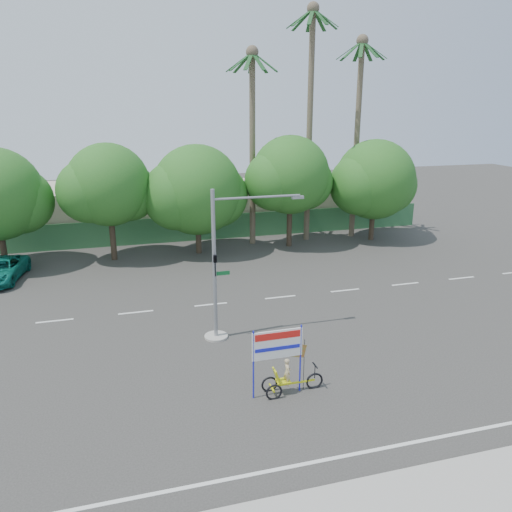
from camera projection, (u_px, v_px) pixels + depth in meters
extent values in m
plane|color=#33302D|center=(295.00, 372.00, 20.37)|extent=(120.00, 120.00, 0.00)
cube|color=gray|center=(391.00, 508.00, 13.44)|extent=(50.00, 2.40, 0.12)
cube|color=#336B3D|center=(204.00, 228.00, 39.87)|extent=(38.00, 0.08, 2.00)
cube|color=beige|center=(74.00, 211.00, 41.15)|extent=(12.00, 8.00, 4.00)
cube|color=beige|center=(281.00, 202.00, 45.84)|extent=(14.00, 8.00, 3.60)
cylinder|color=#473828|center=(2.00, 242.00, 32.82)|extent=(0.40, 0.40, 3.52)
sphere|color=#1C5E1B|center=(20.00, 201.00, 32.67)|extent=(4.32, 4.32, 4.32)
cylinder|color=#473828|center=(112.00, 234.00, 34.59)|extent=(0.40, 0.40, 3.74)
sphere|color=#1C5E1B|center=(108.00, 185.00, 33.60)|extent=(5.60, 5.60, 5.60)
sphere|color=#1C5E1B|center=(128.00, 192.00, 34.37)|extent=(4.03, 4.03, 4.03)
sphere|color=#1C5E1B|center=(89.00, 191.00, 33.14)|extent=(4.26, 4.26, 4.26)
cylinder|color=#473828|center=(198.00, 231.00, 36.20)|extent=(0.40, 0.40, 3.30)
sphere|color=#1C5E1B|center=(197.00, 190.00, 35.32)|extent=(6.40, 6.40, 6.40)
sphere|color=#1C5E1B|center=(216.00, 196.00, 36.12)|extent=(4.61, 4.61, 4.61)
sphere|color=#1C5E1B|center=(177.00, 196.00, 34.81)|extent=(4.86, 4.86, 4.86)
cylinder|color=#473828|center=(289.00, 221.00, 37.92)|extent=(0.40, 0.40, 3.87)
sphere|color=#1C5E1B|center=(290.00, 175.00, 36.89)|extent=(5.80, 5.80, 5.80)
sphere|color=#1C5E1B|center=(305.00, 182.00, 37.68)|extent=(4.18, 4.18, 4.18)
sphere|color=#1C5E1B|center=(274.00, 181.00, 36.43)|extent=(4.41, 4.41, 4.41)
cylinder|color=#473828|center=(372.00, 219.00, 39.79)|extent=(0.40, 0.40, 3.43)
sphere|color=#1C5E1B|center=(375.00, 180.00, 38.87)|extent=(6.20, 6.20, 6.20)
sphere|color=#1C5E1B|center=(388.00, 185.00, 39.67)|extent=(4.46, 4.46, 4.46)
sphere|color=#1C5E1B|center=(360.00, 185.00, 38.38)|extent=(4.71, 4.71, 4.71)
cylinder|color=#70604C|center=(309.00, 131.00, 37.90)|extent=(0.44, 0.44, 17.00)
sphere|color=#70604C|center=(313.00, 8.00, 35.41)|extent=(0.90, 0.90, 0.90)
cube|color=#1C4C21|center=(325.00, 19.00, 35.84)|extent=(1.91, 0.28, 1.36)
cube|color=#1C4C21|center=(319.00, 20.00, 36.34)|extent=(1.65, 1.44, 1.36)
cube|color=#1C4C21|center=(310.00, 20.00, 36.50)|extent=(0.61, 1.93, 1.36)
cube|color=#1C4C21|center=(303.00, 20.00, 36.23)|extent=(1.20, 1.80, 1.36)
cube|color=#1C4C21|center=(300.00, 18.00, 35.67)|extent=(1.89, 0.92, 1.36)
cube|color=#1C4C21|center=(303.00, 17.00, 35.08)|extent=(1.89, 0.92, 1.36)
cube|color=#1C4C21|center=(311.00, 16.00, 34.73)|extent=(1.20, 1.80, 1.36)
cube|color=#1C4C21|center=(320.00, 16.00, 34.79)|extent=(0.61, 1.93, 1.36)
cube|color=#1C4C21|center=(326.00, 17.00, 35.23)|extent=(1.65, 1.44, 1.36)
cylinder|color=#70604C|center=(356.00, 144.00, 39.22)|extent=(0.44, 0.44, 15.00)
sphere|color=#70604C|center=(362.00, 40.00, 37.02)|extent=(0.90, 0.90, 0.90)
cube|color=#1C4C21|center=(373.00, 50.00, 37.46)|extent=(1.91, 0.28, 1.36)
cube|color=#1C4C21|center=(367.00, 51.00, 37.96)|extent=(1.65, 1.44, 1.36)
cube|color=#1C4C21|center=(358.00, 51.00, 38.11)|extent=(0.61, 1.93, 1.36)
cube|color=#1C4C21|center=(351.00, 51.00, 37.85)|extent=(1.20, 1.80, 1.36)
cube|color=#1C4C21|center=(349.00, 50.00, 37.29)|extent=(1.89, 0.92, 1.36)
cube|color=#1C4C21|center=(353.00, 49.00, 36.69)|extent=(1.89, 0.92, 1.36)
cube|color=#1C4C21|center=(361.00, 49.00, 36.34)|extent=(1.20, 1.80, 1.36)
cube|color=#1C4C21|center=(370.00, 49.00, 36.40)|extent=(0.61, 1.93, 1.36)
cube|color=#1C4C21|center=(375.00, 49.00, 36.85)|extent=(1.65, 1.44, 1.36)
cylinder|color=#70604C|center=(252.00, 153.00, 37.18)|extent=(0.44, 0.44, 14.00)
sphere|color=#70604C|center=(252.00, 52.00, 35.13)|extent=(0.90, 0.90, 0.90)
cube|color=#1C4C21|center=(265.00, 62.00, 35.56)|extent=(1.91, 0.28, 1.36)
cube|color=#1C4C21|center=(260.00, 63.00, 36.06)|extent=(1.65, 1.44, 1.36)
cube|color=#1C4C21|center=(251.00, 63.00, 36.22)|extent=(0.61, 1.93, 1.36)
cube|color=#1C4C21|center=(243.00, 63.00, 35.95)|extent=(1.20, 1.80, 1.36)
cube|color=#1C4C21|center=(239.00, 62.00, 35.39)|extent=(1.89, 0.92, 1.36)
cube|color=#1C4C21|center=(241.00, 61.00, 34.80)|extent=(1.89, 0.92, 1.36)
cube|color=#1C4C21|center=(249.00, 61.00, 34.45)|extent=(1.20, 1.80, 1.36)
cube|color=#1C4C21|center=(258.00, 61.00, 34.51)|extent=(0.61, 1.93, 1.36)
cube|color=#1C4C21|center=(264.00, 61.00, 34.95)|extent=(1.65, 1.44, 1.36)
cylinder|color=gray|center=(216.00, 336.00, 23.39)|extent=(1.10, 1.10, 0.10)
cylinder|color=gray|center=(214.00, 267.00, 22.38)|extent=(0.18, 0.18, 7.00)
cylinder|color=gray|center=(257.00, 197.00, 22.00)|extent=(4.00, 0.10, 0.10)
cube|color=gray|center=(298.00, 197.00, 22.52)|extent=(0.55, 0.20, 0.12)
imported|color=black|center=(215.00, 266.00, 22.15)|extent=(0.16, 0.20, 1.00)
cube|color=#14662D|center=(222.00, 273.00, 22.57)|extent=(0.70, 0.04, 0.18)
torus|color=black|center=(314.00, 381.00, 19.14)|extent=(0.69, 0.08, 0.69)
torus|color=black|center=(269.00, 384.00, 18.96)|extent=(0.64, 0.08, 0.64)
torus|color=black|center=(274.00, 392.00, 18.43)|extent=(0.64, 0.08, 0.64)
cube|color=#C8CC12|center=(293.00, 383.00, 18.90)|extent=(1.73, 0.07, 0.06)
cube|color=#C8CC12|center=(272.00, 388.00, 18.69)|extent=(0.06, 0.61, 0.05)
cube|color=#C8CC12|center=(283.00, 381.00, 18.75)|extent=(0.51, 0.43, 0.06)
cube|color=#C8CC12|center=(276.00, 376.00, 18.59)|extent=(0.23, 0.43, 0.55)
cylinder|color=black|center=(315.00, 372.00, 19.02)|extent=(0.03, 0.03, 0.56)
cube|color=black|center=(315.00, 365.00, 18.94)|extent=(0.04, 0.46, 0.04)
imported|color=#CCB284|center=(287.00, 372.00, 18.68)|extent=(0.26, 0.40, 1.10)
cylinder|color=#1B20CF|center=(253.00, 365.00, 18.19)|extent=(0.06, 0.06, 2.74)
cylinder|color=#1B20CF|center=(300.00, 358.00, 18.67)|extent=(0.06, 0.06, 2.74)
cube|color=white|center=(277.00, 344.00, 18.22)|extent=(1.93, 0.06, 1.12)
cube|color=red|center=(278.00, 336.00, 18.08)|extent=(1.73, 0.02, 0.26)
cube|color=#1B20CF|center=(278.00, 349.00, 18.23)|extent=(1.73, 0.02, 0.14)
cylinder|color=black|center=(304.00, 365.00, 18.80)|extent=(0.02, 0.02, 2.13)
cube|color=red|center=(295.00, 351.00, 18.51)|extent=(0.90, 0.02, 0.67)
imported|color=#0F6E5F|center=(1.00, 270.00, 30.72)|extent=(3.01, 5.27, 1.39)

